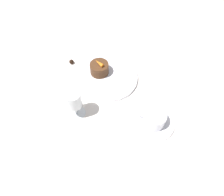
{
  "coord_description": "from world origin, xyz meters",
  "views": [
    {
      "loc": [
        -0.23,
        0.55,
        0.73
      ],
      "look_at": [
        -0.04,
        0.1,
        0.04
      ],
      "focal_mm": 35.0,
      "sensor_mm": 36.0,
      "label": 1
    }
  ],
  "objects_px": {
    "dinner_plate": "(108,77)",
    "fork": "(143,96)",
    "wine_glass": "(73,101)",
    "dessert_cake": "(99,68)",
    "coffee_cup": "(154,118)"
  },
  "relations": [
    {
      "from": "dinner_plate",
      "to": "fork",
      "type": "distance_m",
      "value": 0.18
    },
    {
      "from": "wine_glass",
      "to": "dessert_cake",
      "type": "distance_m",
      "value": 0.22
    },
    {
      "from": "dinner_plate",
      "to": "coffee_cup",
      "type": "relative_size",
      "value": 2.38
    },
    {
      "from": "wine_glass",
      "to": "dessert_cake",
      "type": "bearing_deg",
      "value": -89.4
    },
    {
      "from": "dinner_plate",
      "to": "wine_glass",
      "type": "height_order",
      "value": "wine_glass"
    },
    {
      "from": "fork",
      "to": "coffee_cup",
      "type": "bearing_deg",
      "value": 124.8
    },
    {
      "from": "coffee_cup",
      "to": "dinner_plate",
      "type": "bearing_deg",
      "value": -29.24
    },
    {
      "from": "coffee_cup",
      "to": "dessert_cake",
      "type": "xyz_separation_m",
      "value": [
        0.29,
        -0.15,
        -0.0
      ]
    },
    {
      "from": "dinner_plate",
      "to": "coffee_cup",
      "type": "xyz_separation_m",
      "value": [
        -0.25,
        0.14,
        0.03
      ]
    },
    {
      "from": "dinner_plate",
      "to": "dessert_cake",
      "type": "xyz_separation_m",
      "value": [
        0.04,
        -0.01,
        0.03
      ]
    },
    {
      "from": "fork",
      "to": "dinner_plate",
      "type": "bearing_deg",
      "value": -10.45
    },
    {
      "from": "coffee_cup",
      "to": "fork",
      "type": "distance_m",
      "value": 0.14
    },
    {
      "from": "wine_glass",
      "to": "fork",
      "type": "bearing_deg",
      "value": -139.93
    },
    {
      "from": "wine_glass",
      "to": "coffee_cup",
      "type": "bearing_deg",
      "value": -165.79
    },
    {
      "from": "wine_glass",
      "to": "dessert_cake",
      "type": "relative_size",
      "value": 1.61
    }
  ]
}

